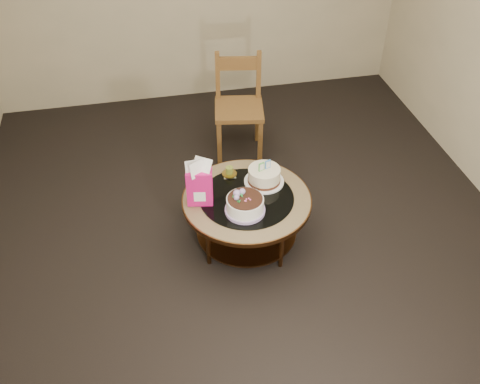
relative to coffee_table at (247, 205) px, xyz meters
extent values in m
plane|color=black|center=(0.00, 0.00, -0.38)|extent=(5.00, 5.00, 0.00)
cylinder|color=brown|center=(0.35, 0.20, -0.17)|extent=(0.04, 0.04, 0.42)
cylinder|color=brown|center=(-0.20, 0.35, -0.17)|extent=(0.04, 0.04, 0.42)
cylinder|color=brown|center=(-0.35, -0.20, -0.17)|extent=(0.04, 0.04, 0.42)
cylinder|color=brown|center=(0.20, -0.35, -0.17)|extent=(0.04, 0.04, 0.42)
cylinder|color=brown|center=(0.00, 0.00, -0.28)|extent=(0.82, 0.82, 0.02)
cylinder|color=brown|center=(0.00, 0.00, 0.05)|extent=(1.02, 1.02, 0.04)
cylinder|color=#987C54|center=(0.00, 0.00, 0.07)|extent=(1.00, 1.00, 0.01)
cylinder|color=black|center=(0.00, 0.00, 0.08)|extent=(0.74, 0.74, 0.01)
cylinder|color=#AA8ECA|center=(-0.05, -0.16, 0.09)|extent=(0.31, 0.31, 0.02)
cylinder|color=silver|center=(-0.05, -0.16, 0.14)|extent=(0.28, 0.28, 0.12)
cylinder|color=black|center=(-0.05, -0.16, 0.21)|extent=(0.26, 0.26, 0.01)
sphere|color=#AA8ECA|center=(-0.10, -0.11, 0.23)|extent=(0.06, 0.06, 0.06)
sphere|color=#AA8ECA|center=(-0.06, -0.10, 0.23)|extent=(0.05, 0.05, 0.05)
sphere|color=#AA8ECA|center=(-0.11, -0.15, 0.23)|extent=(0.04, 0.04, 0.04)
cone|color=#217B33|center=(-0.07, -0.13, 0.22)|extent=(0.03, 0.04, 0.03)
cone|color=#217B33|center=(-0.13, -0.12, 0.22)|extent=(0.04, 0.04, 0.03)
cone|color=#217B33|center=(-0.04, -0.08, 0.22)|extent=(0.04, 0.04, 0.03)
cone|color=#217B33|center=(-0.10, -0.18, 0.22)|extent=(0.04, 0.04, 0.03)
cylinder|color=white|center=(0.18, 0.16, 0.09)|extent=(0.32, 0.32, 0.01)
cylinder|color=#462214|center=(0.18, 0.16, 0.10)|extent=(0.26, 0.26, 0.02)
cylinder|color=white|center=(0.18, 0.16, 0.16)|extent=(0.26, 0.26, 0.10)
cube|color=#4EB14C|center=(0.15, 0.15, 0.25)|extent=(0.05, 0.03, 0.07)
cube|color=white|center=(0.15, 0.15, 0.25)|extent=(0.04, 0.02, 0.06)
cube|color=#4183DD|center=(0.21, 0.17, 0.25)|extent=(0.05, 0.03, 0.07)
cube|color=white|center=(0.21, 0.17, 0.25)|extent=(0.04, 0.02, 0.06)
cube|color=#E51586|center=(-0.36, 0.02, 0.23)|extent=(0.21, 0.14, 0.30)
cube|color=white|center=(-0.36, 0.02, 0.18)|extent=(0.11, 0.12, 0.09)
cube|color=tan|center=(-0.08, 0.30, 0.08)|extent=(0.11, 0.11, 0.01)
cylinder|color=gold|center=(-0.08, 0.30, 0.09)|extent=(0.12, 0.12, 0.01)
cylinder|color=olive|center=(-0.08, 0.30, 0.13)|extent=(0.06, 0.06, 0.06)
cylinder|color=black|center=(-0.08, 0.30, 0.17)|extent=(0.00, 0.00, 0.01)
cube|color=brown|center=(0.20, 1.24, 0.11)|extent=(0.53, 0.53, 0.04)
cube|color=brown|center=(-0.03, 1.08, -0.13)|extent=(0.05, 0.05, 0.49)
cube|color=brown|center=(0.36, 1.02, -0.13)|extent=(0.05, 0.05, 0.49)
cube|color=brown|center=(0.04, 1.47, -0.13)|extent=(0.05, 0.05, 0.49)
cube|color=brown|center=(0.42, 1.41, -0.13)|extent=(0.05, 0.05, 0.49)
cube|color=brown|center=(0.04, 1.47, 0.36)|extent=(0.05, 0.05, 0.50)
cube|color=brown|center=(0.42, 1.41, 0.36)|extent=(0.05, 0.05, 0.50)
cube|color=brown|center=(0.23, 1.44, 0.50)|extent=(0.39, 0.10, 0.13)
camera|label=1|loc=(-0.70, -3.09, 2.80)|focal=40.00mm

